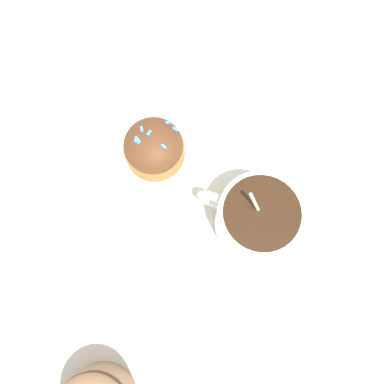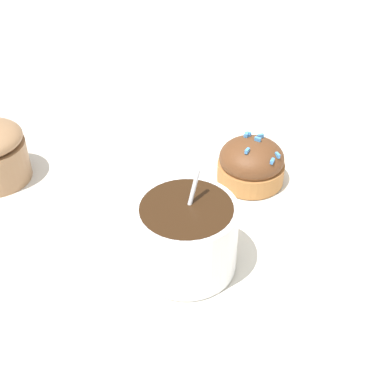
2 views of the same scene
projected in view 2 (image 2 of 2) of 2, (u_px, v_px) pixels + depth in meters
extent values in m
plane|color=silver|center=(211.00, 216.00, 0.57)|extent=(3.00, 3.00, 0.00)
cube|color=white|center=(211.00, 215.00, 0.57)|extent=(0.31, 0.29, 0.00)
cylinder|color=white|center=(187.00, 237.00, 0.49)|extent=(0.09, 0.09, 0.07)
cylinder|color=#331E0F|center=(186.00, 213.00, 0.47)|extent=(0.08, 0.08, 0.01)
torus|color=white|center=(201.00, 201.00, 0.53)|extent=(0.04, 0.02, 0.04)
ellipsoid|color=silver|center=(201.00, 239.00, 0.53)|extent=(0.02, 0.02, 0.01)
cylinder|color=silver|center=(185.00, 222.00, 0.48)|extent=(0.05, 0.01, 0.09)
cylinder|color=#B2753D|center=(250.00, 171.00, 0.61)|extent=(0.08, 0.08, 0.02)
ellipsoid|color=brown|center=(252.00, 158.00, 0.60)|extent=(0.07, 0.07, 0.04)
cube|color=#4C99EA|center=(251.00, 136.00, 0.60)|extent=(0.01, 0.00, 0.00)
cube|color=#4C99EA|center=(247.00, 151.00, 0.57)|extent=(0.01, 0.00, 0.00)
cube|color=#4C99EA|center=(258.00, 139.00, 0.59)|extent=(0.00, 0.01, 0.00)
cube|color=#4C99EA|center=(278.00, 155.00, 0.58)|extent=(0.01, 0.01, 0.00)
cube|color=#4C99EA|center=(261.00, 136.00, 0.60)|extent=(0.01, 0.01, 0.00)
cube|color=#4C99EA|center=(244.00, 135.00, 0.60)|extent=(0.01, 0.01, 0.00)
cube|color=#4C99EA|center=(250.00, 134.00, 0.60)|extent=(0.01, 0.01, 0.00)
cube|color=#4C99EA|center=(272.00, 161.00, 0.57)|extent=(0.01, 0.00, 0.00)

